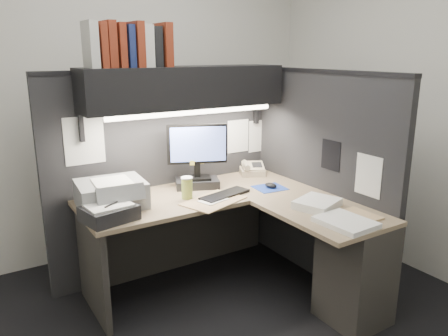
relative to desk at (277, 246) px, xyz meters
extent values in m
plane|color=black|center=(-0.43, 0.00, -0.44)|extent=(3.50, 3.50, 0.00)
cube|color=silver|center=(-0.43, 1.50, 0.91)|extent=(3.50, 0.04, 2.70)
cube|color=silver|center=(1.32, 0.00, 0.91)|extent=(0.04, 3.00, 2.70)
cube|color=black|center=(-0.40, 0.93, 0.36)|extent=(1.90, 0.06, 1.60)
cube|color=black|center=(0.55, 0.18, 0.36)|extent=(0.06, 1.50, 1.60)
cube|color=#867155|center=(-0.33, 0.56, 0.27)|extent=(1.70, 0.68, 0.03)
cube|color=#867155|center=(0.22, -0.20, 0.27)|extent=(0.60, 0.85, 0.03)
cube|color=#2D2B28|center=(-0.33, 0.86, -0.09)|extent=(1.61, 0.02, 0.70)
cube|color=#2D2B28|center=(-1.13, 0.56, -0.09)|extent=(0.04, 0.61, 0.70)
cube|color=#2D2B28|center=(0.32, -0.43, -0.09)|extent=(0.38, 0.40, 0.70)
cube|color=black|center=(-0.30, 0.75, 1.06)|extent=(1.55, 0.34, 0.30)
cylinder|color=white|center=(-0.30, 0.61, 0.89)|extent=(1.32, 0.04, 0.04)
cube|color=black|center=(-0.24, 0.70, 0.32)|extent=(0.38, 0.31, 0.06)
cube|color=black|center=(-0.24, 0.70, 0.42)|extent=(0.06, 0.05, 0.11)
cube|color=black|center=(-0.24, 0.70, 0.63)|extent=(0.44, 0.20, 0.30)
cube|color=#7490FF|center=(-0.24, 0.68, 0.63)|extent=(0.39, 0.16, 0.27)
cube|color=black|center=(-0.17, 0.40, 0.30)|extent=(0.43, 0.23, 0.02)
cube|color=#1B3799|center=(0.22, 0.38, 0.29)|extent=(0.25, 0.23, 0.00)
ellipsoid|color=black|center=(0.23, 0.37, 0.31)|extent=(0.09, 0.11, 0.04)
cube|color=#C4B597|center=(0.34, 0.78, 0.33)|extent=(0.27, 0.28, 0.08)
cylinder|color=#B2A647|center=(-0.43, 0.50, 0.36)|extent=(0.09, 0.09, 0.15)
cube|color=gray|center=(-0.94, 0.63, 0.37)|extent=(0.47, 0.41, 0.18)
cube|color=black|center=(-1.04, 0.39, 0.33)|extent=(0.35, 0.31, 0.09)
cube|color=tan|center=(-0.31, 0.34, 0.29)|extent=(0.50, 0.41, 0.01)
cube|color=white|center=(0.23, -0.14, 0.31)|extent=(0.35, 0.32, 0.06)
cube|color=white|center=(0.16, -0.46, 0.30)|extent=(0.28, 0.34, 0.03)
cube|color=tan|center=(0.33, -0.41, 0.29)|extent=(0.20, 0.25, 0.01)
cube|color=silver|center=(-0.98, 0.75, 1.35)|extent=(0.06, 0.22, 0.29)
cube|color=maroon|center=(-0.91, 0.75, 1.35)|extent=(0.05, 0.22, 0.29)
cube|color=maroon|center=(-0.85, 0.77, 1.36)|extent=(0.06, 0.22, 0.30)
cube|color=maroon|center=(-0.79, 0.76, 1.35)|extent=(0.05, 0.22, 0.29)
cube|color=#151F4C|center=(-0.73, 0.75, 1.35)|extent=(0.04, 0.22, 0.28)
cube|color=maroon|center=(-0.67, 0.74, 1.36)|extent=(0.06, 0.22, 0.30)
cube|color=silver|center=(-0.61, 0.74, 1.35)|extent=(0.07, 0.22, 0.28)
cube|color=black|center=(-0.53, 0.77, 1.34)|extent=(0.06, 0.22, 0.27)
cube|color=maroon|center=(-0.47, 0.75, 1.36)|extent=(0.06, 0.22, 0.30)
cube|color=white|center=(0.27, 0.90, 0.61)|extent=(0.21, 0.00, 0.28)
cube|color=white|center=(0.49, 0.90, 0.59)|extent=(0.21, 0.00, 0.28)
cube|color=white|center=(-1.03, 0.90, 0.71)|extent=(0.28, 0.00, 0.34)
cube|color=black|center=(0.52, 0.05, 0.58)|extent=(0.00, 0.18, 0.22)
cube|color=white|center=(0.52, -0.30, 0.51)|extent=(0.00, 0.21, 0.28)
camera|label=1|loc=(-1.79, -2.17, 1.31)|focal=35.00mm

